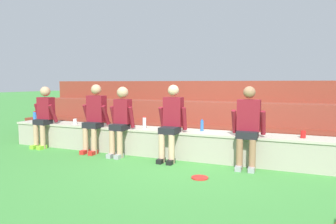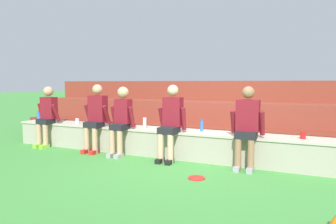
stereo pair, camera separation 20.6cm
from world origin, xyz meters
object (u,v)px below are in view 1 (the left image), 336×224
water_bottle_near_left (202,126)px  person_center (121,119)px  person_far_left (44,114)px  water_bottle_center_gap (144,123)px  person_right_of_center (171,120)px  plastic_cup_right_end (89,122)px  plastic_cup_middle (75,121)px  person_left_of_center (95,116)px  person_far_right (248,124)px  frisbee (200,178)px  plastic_cup_left_end (303,134)px  water_bottle_near_right (35,116)px

water_bottle_near_left → person_center: bearing=-166.3°
person_far_left → water_bottle_center_gap: size_ratio=5.65×
person_right_of_center → plastic_cup_right_end: (-2.07, 0.28, -0.17)m
plastic_cup_middle → person_far_left: bearing=-159.3°
plastic_cup_right_end → person_center: bearing=-17.4°
person_left_of_center → plastic_cup_right_end: size_ratio=13.08×
person_far_right → water_bottle_near_left: person_far_right is taller
person_far_left → frisbee: size_ratio=5.27×
water_bottle_near_left → person_right_of_center: bearing=-144.9°
person_center → plastic_cup_left_end: person_center is taller
person_center → frisbee: size_ratio=5.29×
water_bottle_center_gap → water_bottle_near_left: (1.17, 0.10, -0.01)m
person_center → water_bottle_near_right: (-2.65, 0.39, -0.10)m
person_far_left → water_bottle_near_left: size_ratio=6.15×
water_bottle_near_right → plastic_cup_left_end: size_ratio=1.90×
person_far_right → frisbee: 1.28m
frisbee → water_bottle_center_gap: bearing=143.5°
person_right_of_center → plastic_cup_middle: size_ratio=12.03×
person_left_of_center → plastic_cup_right_end: 0.47m
person_center → plastic_cup_middle: (-1.35, 0.27, -0.15)m
person_right_of_center → plastic_cup_right_end: 2.09m
water_bottle_near_left → plastic_cup_right_end: water_bottle_near_left is taller
water_bottle_near_left → plastic_cup_middle: bearing=-177.9°
plastic_cup_left_end → frisbee: bearing=-141.6°
plastic_cup_right_end → frisbee: 3.15m
water_bottle_near_left → plastic_cup_left_end: water_bottle_near_left is taller
person_far_left → water_bottle_center_gap: 2.40m
person_far_right → plastic_cup_right_end: (-3.45, 0.28, -0.17)m
water_bottle_near_right → person_far_left: bearing=-29.1°
water_bottle_near_right → water_bottle_near_left: (4.20, -0.01, -0.01)m
water_bottle_near_right → plastic_cup_middle: bearing=-5.0°
person_center → water_bottle_center_gap: 0.48m
plastic_cup_right_end → plastic_cup_middle: (-0.35, -0.04, 0.00)m
water_bottle_near_right → water_bottle_center_gap: 3.03m
person_center → person_right_of_center: bearing=1.8°
person_far_left → person_right_of_center: person_right_of_center is taller
person_left_of_center → person_far_right: 3.11m
plastic_cup_middle → person_left_of_center: bearing=-17.8°
person_far_right → water_bottle_near_left: size_ratio=6.26×
person_far_right → water_bottle_center_gap: person_far_right is taller
water_bottle_near_left → person_far_right: bearing=-20.8°
person_center → frisbee: 2.18m
person_center → water_bottle_center_gap: (0.38, 0.27, -0.10)m
person_center → plastic_cup_right_end: size_ratio=12.66×
person_right_of_center → plastic_cup_middle: person_right_of_center is taller
person_left_of_center → person_right_of_center: 1.72m
person_left_of_center → person_far_left: bearing=-178.9°
person_right_of_center → person_center: bearing=-178.2°
water_bottle_center_gap → plastic_cup_right_end: bearing=178.4°
person_far_left → person_center: person_center is taller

